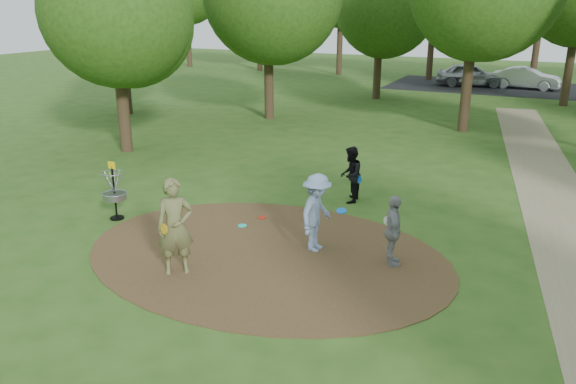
% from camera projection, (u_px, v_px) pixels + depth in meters
% --- Properties ---
extents(ground, '(100.00, 100.00, 0.00)m').
position_uv_depth(ground, '(265.00, 254.00, 12.55)').
color(ground, '#2D5119').
rests_on(ground, ground).
extents(dirt_clearing, '(8.40, 8.40, 0.02)m').
position_uv_depth(dirt_clearing, '(265.00, 254.00, 12.54)').
color(dirt_clearing, '#47301C').
rests_on(dirt_clearing, ground).
extents(parking_lot, '(14.00, 8.00, 0.01)m').
position_uv_depth(parking_lot, '(497.00, 87.00, 37.49)').
color(parking_lot, black).
rests_on(parking_lot, ground).
extents(player_observer_with_disc, '(0.88, 0.85, 2.04)m').
position_uv_depth(player_observer_with_disc, '(175.00, 227.00, 11.38)').
color(player_observer_with_disc, '#67683C').
rests_on(player_observer_with_disc, ground).
extents(player_throwing_with_disc, '(1.08, 1.20, 1.80)m').
position_uv_depth(player_throwing_with_disc, '(317.00, 213.00, 12.47)').
color(player_throwing_with_disc, '#8AA1CE').
rests_on(player_throwing_with_disc, ground).
extents(player_walking_with_disc, '(0.71, 0.85, 1.59)m').
position_uv_depth(player_walking_with_disc, '(351.00, 175.00, 15.61)').
color(player_walking_with_disc, black).
rests_on(player_walking_with_disc, ground).
extents(player_waiting_with_disc, '(0.69, 0.99, 1.56)m').
position_uv_depth(player_waiting_with_disc, '(393.00, 231.00, 11.79)').
color(player_waiting_with_disc, '#959598').
rests_on(player_waiting_with_disc, ground).
extents(disc_ground_cyan, '(0.22, 0.22, 0.02)m').
position_uv_depth(disc_ground_cyan, '(242.00, 226.00, 14.07)').
color(disc_ground_cyan, '#1BDEC2').
rests_on(disc_ground_cyan, dirt_clearing).
extents(disc_ground_red, '(0.22, 0.22, 0.02)m').
position_uv_depth(disc_ground_red, '(262.00, 217.00, 14.61)').
color(disc_ground_red, red).
rests_on(disc_ground_red, dirt_clearing).
extents(car_left, '(4.76, 2.74, 1.52)m').
position_uv_depth(car_left, '(470.00, 75.00, 37.71)').
color(car_left, '#929399').
rests_on(car_left, ground).
extents(car_right, '(4.30, 1.80, 1.38)m').
position_uv_depth(car_right, '(526.00, 78.00, 36.52)').
color(car_right, '#B0B4B8').
rests_on(car_right, ground).
extents(disc_golf_basket, '(0.63, 0.63, 1.54)m').
position_uv_depth(disc_golf_basket, '(114.00, 187.00, 14.33)').
color(disc_golf_basket, black).
rests_on(disc_golf_basket, ground).
extents(tree_ring, '(37.61, 45.47, 9.45)m').
position_uv_depth(tree_ring, '(468.00, 3.00, 19.19)').
color(tree_ring, '#332316').
rests_on(tree_ring, ground).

